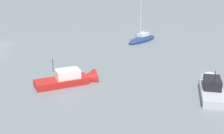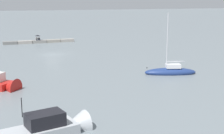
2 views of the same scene
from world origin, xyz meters
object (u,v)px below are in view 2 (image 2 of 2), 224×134
(person_seated_dark_left, at_px, (39,39))
(motorboat_grey_mid, at_px, (51,129))
(person_seated_grey_right, at_px, (37,39))
(sailboat_navy_mid, at_px, (170,72))
(umbrella_open_black, at_px, (38,35))

(person_seated_dark_left, relative_size, motorboat_grey_mid, 0.10)
(person_seated_grey_right, height_order, sailboat_navy_mid, sailboat_navy_mid)
(person_seated_dark_left, relative_size, sailboat_navy_mid, 0.09)
(umbrella_open_black, xyz_separation_m, motorboat_grey_mid, (6.36, 52.56, -1.34))
(umbrella_open_black, relative_size, motorboat_grey_mid, 0.17)
(person_seated_dark_left, distance_m, motorboat_grey_mid, 52.91)
(person_seated_dark_left, xyz_separation_m, umbrella_open_black, (0.29, -0.07, 0.86))
(motorboat_grey_mid, bearing_deg, person_seated_grey_right, 161.24)
(person_seated_grey_right, bearing_deg, motorboat_grey_mid, 75.06)
(person_seated_dark_left, xyz_separation_m, person_seated_grey_right, (0.56, -0.09, 0.00))
(person_seated_dark_left, height_order, sailboat_navy_mid, sailboat_navy_mid)
(umbrella_open_black, xyz_separation_m, sailboat_navy_mid, (-12.41, 38.49, -1.43))
(sailboat_navy_mid, relative_size, motorboat_grey_mid, 1.14)
(person_seated_grey_right, height_order, umbrella_open_black, umbrella_open_black)
(umbrella_open_black, height_order, motorboat_grey_mid, motorboat_grey_mid)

